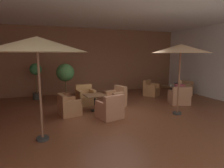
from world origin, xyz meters
The scene contains 19 objects.
ground_plane centered at (0.00, 0.00, -0.01)m, with size 11.21×8.44×0.02m, color brown.
wall_back_brick centered at (0.00, 4.18, 1.86)m, with size 11.21×0.08×3.72m, color brown.
ceiling_slab centered at (0.00, 0.00, 3.75)m, with size 11.21×8.44×0.06m, color silver.
cafe_table_front_left centered at (3.52, 1.23, 0.50)m, with size 0.70×0.70×0.65m.
armchair_front_left_north centered at (2.89, 2.16, 0.32)m, with size 0.98×0.99×0.84m.
armchair_front_left_east centered at (3.16, 0.17, 0.30)m, with size 1.01×0.97×0.83m.
armchair_front_left_south centered at (4.59, 1.57, 0.31)m, with size 0.94×0.93×0.80m.
cafe_table_front_right centered at (-0.71, 0.46, 0.53)m, with size 0.87×0.87×0.65m.
armchair_front_right_north centered at (-1.76, 0.26, 0.30)m, with size 0.84×0.87×0.80m.
armchair_front_right_east centered at (-0.43, -0.58, 0.31)m, with size 0.94×0.95×0.86m.
armchair_front_right_south centered at (0.32, 0.77, 0.33)m, with size 0.90×0.90×0.88m.
armchair_front_right_west centered at (-0.87, 1.53, 0.33)m, with size 0.86×0.87×0.88m.
patio_umbrella_tall_red centered at (2.11, -1.00, 2.42)m, with size 2.08×2.08×2.60m.
patio_umbrella_center_beige centered at (-2.66, -1.61, 2.45)m, with size 2.48×2.48×2.66m.
potted_tree_left_corner centered at (-1.63, 2.43, 1.28)m, with size 0.84×0.84×1.82m.
potted_tree_mid_left centered at (-2.97, 3.36, 1.19)m, with size 0.58×0.58×1.81m.
patron_blue_shirt centered at (3.17, 0.21, 0.71)m, with size 0.45×0.35×0.68m.
iced_drink_cup centered at (3.42, 1.16, 0.70)m, with size 0.08×0.08×0.11m, color white.
open_laptop centered at (3.63, 1.10, 0.70)m, with size 0.37×0.33×0.20m.
Camera 1 is at (-2.49, -6.55, 2.20)m, focal length 29.75 mm.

